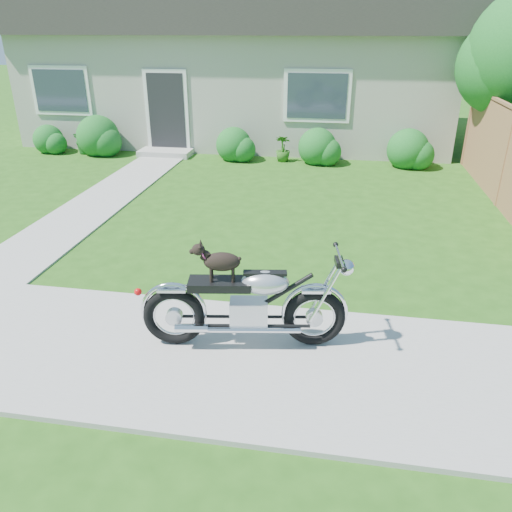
{
  "coord_description": "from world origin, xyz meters",
  "views": [
    {
      "loc": [
        3.17,
        -4.24,
        3.2
      ],
      "look_at": [
        2.28,
        1.0,
        0.75
      ],
      "focal_mm": 35.0,
      "sensor_mm": 36.0,
      "label": 1
    }
  ],
  "objects_px": {
    "potted_plant_right": "(283,148)",
    "fence": "(507,158)",
    "house": "(242,63)",
    "potted_plant_left": "(85,139)",
    "motorcycle_with_dog": "(248,302)"
  },
  "relations": [
    {
      "from": "house",
      "to": "fence",
      "type": "relative_size",
      "value": 1.9
    },
    {
      "from": "potted_plant_left",
      "to": "motorcycle_with_dog",
      "type": "distance_m",
      "value": 10.3
    },
    {
      "from": "fence",
      "to": "potted_plant_left",
      "type": "height_order",
      "value": "fence"
    },
    {
      "from": "fence",
      "to": "motorcycle_with_dog",
      "type": "xyz_separation_m",
      "value": [
        -3.98,
        -5.51,
        -0.38
      ]
    },
    {
      "from": "fence",
      "to": "motorcycle_with_dog",
      "type": "relative_size",
      "value": 2.99
    },
    {
      "from": "house",
      "to": "potted_plant_right",
      "type": "xyz_separation_m",
      "value": [
        1.72,
        -3.44,
        -1.82
      ]
    },
    {
      "from": "potted_plant_right",
      "to": "motorcycle_with_dog",
      "type": "bearing_deg",
      "value": -85.81
    },
    {
      "from": "house",
      "to": "potted_plant_right",
      "type": "relative_size",
      "value": 18.85
    },
    {
      "from": "house",
      "to": "potted_plant_left",
      "type": "bearing_deg",
      "value": -137.51
    },
    {
      "from": "potted_plant_right",
      "to": "motorcycle_with_dog",
      "type": "xyz_separation_m",
      "value": [
        0.61,
        -8.31,
        0.22
      ]
    },
    {
      "from": "potted_plant_right",
      "to": "fence",
      "type": "bearing_deg",
      "value": -31.4
    },
    {
      "from": "fence",
      "to": "potted_plant_right",
      "type": "xyz_separation_m",
      "value": [
        -4.59,
        2.8,
        -0.61
      ]
    },
    {
      "from": "potted_plant_right",
      "to": "potted_plant_left",
      "type": "bearing_deg",
      "value": 180.0
    },
    {
      "from": "potted_plant_left",
      "to": "motorcycle_with_dog",
      "type": "bearing_deg",
      "value": -53.78
    },
    {
      "from": "potted_plant_right",
      "to": "motorcycle_with_dog",
      "type": "height_order",
      "value": "motorcycle_with_dog"
    }
  ]
}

